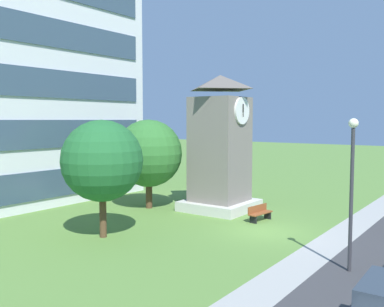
# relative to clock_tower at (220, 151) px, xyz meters

# --- Properties ---
(ground_plane) EXTENTS (160.00, 160.00, 0.00)m
(ground_plane) POSITION_rel_clock_tower_xyz_m (-3.22, -4.68, -3.72)
(ground_plane) COLOR #567F38
(kerb_strip) EXTENTS (120.00, 1.60, 0.01)m
(kerb_strip) POSITION_rel_clock_tower_xyz_m (-3.22, -8.09, -3.72)
(kerb_strip) COLOR #9E9E99
(kerb_strip) RESTS_ON ground
(clock_tower) EXTENTS (4.05, 4.05, 8.47)m
(clock_tower) POSITION_rel_clock_tower_xyz_m (0.00, 0.00, 0.00)
(clock_tower) COLOR slate
(clock_tower) RESTS_ON ground
(park_bench) EXTENTS (1.85, 0.71, 0.88)m
(park_bench) POSITION_rel_clock_tower_xyz_m (-1.23, -3.43, -3.26)
(park_bench) COLOR brown
(park_bench) RESTS_ON ground
(street_lamp) EXTENTS (0.36, 0.36, 5.76)m
(street_lamp) POSITION_rel_clock_tower_xyz_m (-6.56, -9.89, -0.14)
(street_lamp) COLOR #333338
(street_lamp) RESTS_ON ground
(tree_by_building) EXTENTS (4.33, 4.33, 5.72)m
(tree_by_building) POSITION_rel_clock_tower_xyz_m (-2.20, 4.01, -0.17)
(tree_by_building) COLOR #513823
(tree_by_building) RESTS_ON ground
(tree_near_tower) EXTENTS (3.95, 3.95, 5.72)m
(tree_near_tower) POSITION_rel_clock_tower_xyz_m (-8.72, 1.22, 0.01)
(tree_near_tower) COLOR #513823
(tree_near_tower) RESTS_ON ground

